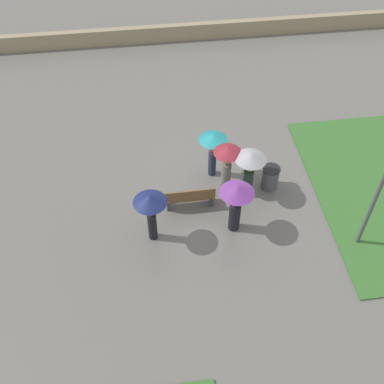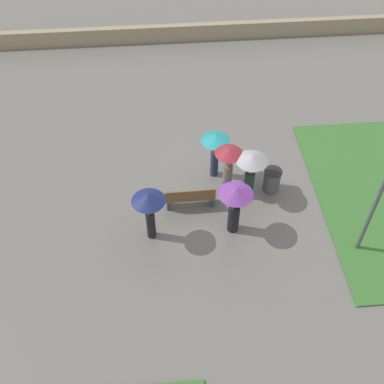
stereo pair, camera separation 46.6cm
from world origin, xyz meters
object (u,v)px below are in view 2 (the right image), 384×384
(park_bench, at_px, (190,197))
(crowd_person_navy, at_px, (149,205))
(crowd_person_teal, at_px, (215,145))
(trash_bin, at_px, (272,180))
(crowd_person_maroon, at_px, (228,161))
(crowd_person_grey, at_px, (251,168))
(crowd_person_purple, at_px, (235,201))

(park_bench, height_order, crowd_person_navy, crowd_person_navy)
(crowd_person_navy, bearing_deg, park_bench, -85.94)
(park_bench, bearing_deg, crowd_person_teal, -124.80)
(trash_bin, distance_m, crowd_person_maroon, 1.79)
(trash_bin, bearing_deg, crowd_person_grey, 15.53)
(crowd_person_navy, relative_size, crowd_person_purple, 1.02)
(crowd_person_navy, xyz_separation_m, crowd_person_purple, (-2.65, -0.04, -0.16))
(trash_bin, bearing_deg, crowd_person_maroon, -6.09)
(crowd_person_maroon, bearing_deg, park_bench, 122.73)
(park_bench, relative_size, crowd_person_grey, 0.91)
(park_bench, bearing_deg, crowd_person_maroon, -152.17)
(crowd_person_navy, height_order, crowd_person_purple, crowd_person_navy)
(crowd_person_grey, distance_m, crowd_person_teal, 1.55)
(trash_bin, distance_m, crowd_person_purple, 2.49)
(crowd_person_grey, xyz_separation_m, crowd_person_navy, (3.39, 1.47, 0.18))
(crowd_person_grey, height_order, crowd_person_maroon, crowd_person_maroon)
(park_bench, relative_size, crowd_person_maroon, 0.90)
(park_bench, xyz_separation_m, crowd_person_teal, (-1.00, -1.47, 0.94))
(crowd_person_maroon, bearing_deg, crowd_person_purple, -177.30)
(crowd_person_purple, distance_m, crowd_person_maroon, 1.83)
(trash_bin, height_order, crowd_person_teal, crowd_person_teal)
(crowd_person_purple, height_order, crowd_person_maroon, crowd_person_purple)
(crowd_person_purple, bearing_deg, crowd_person_maroon, -56.37)
(park_bench, relative_size, crowd_person_navy, 0.86)
(crowd_person_grey, bearing_deg, crowd_person_purple, -81.25)
(park_bench, bearing_deg, crowd_person_purple, 139.63)
(trash_bin, height_order, crowd_person_purple, crowd_person_purple)
(park_bench, relative_size, crowd_person_teal, 0.91)
(park_bench, distance_m, trash_bin, 2.97)
(crowd_person_grey, relative_size, crowd_person_teal, 1.01)
(crowd_person_teal, distance_m, crowd_person_maroon, 0.82)
(crowd_person_teal, bearing_deg, crowd_person_purple, -89.31)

